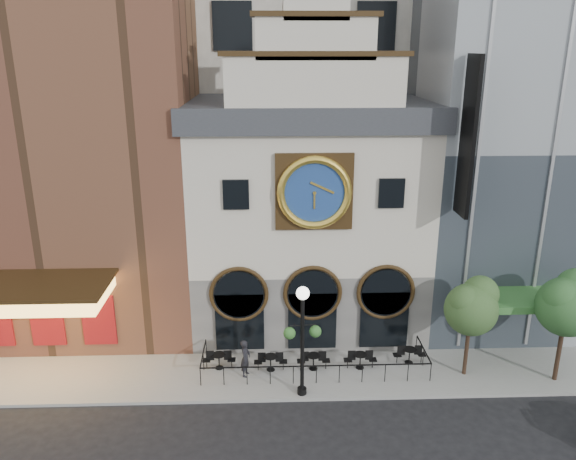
% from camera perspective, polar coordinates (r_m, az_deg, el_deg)
% --- Properties ---
extents(ground, '(120.00, 120.00, 0.00)m').
position_cam_1_polar(ground, '(25.95, 3.11, -16.99)').
color(ground, black).
rests_on(ground, ground).
extents(sidewalk, '(44.00, 5.00, 0.15)m').
position_cam_1_polar(sidewalk, '(27.98, 2.65, -13.92)').
color(sidewalk, gray).
rests_on(sidewalk, ground).
extents(clock_building, '(12.60, 8.78, 18.65)m').
position_cam_1_polar(clock_building, '(30.17, 2.03, 2.30)').
color(clock_building, '#605E5B').
rests_on(clock_building, ground).
extents(theater_building, '(14.00, 15.60, 25.00)m').
position_cam_1_polar(theater_building, '(33.02, -21.89, 12.86)').
color(theater_building, brown).
rests_on(theater_building, ground).
extents(retail_building, '(14.00, 14.40, 20.00)m').
position_cam_1_polar(retail_building, '(34.91, 23.89, 8.75)').
color(retail_building, gray).
rests_on(retail_building, ground).
extents(cafe_railing, '(10.60, 2.60, 0.90)m').
position_cam_1_polar(cafe_railing, '(27.70, 2.67, -13.00)').
color(cafe_railing, black).
rests_on(cafe_railing, sidewalk).
extents(bistro_0, '(1.58, 0.68, 0.90)m').
position_cam_1_polar(bistro_0, '(27.83, -7.02, -12.94)').
color(bistro_0, black).
rests_on(bistro_0, sidewalk).
extents(bistro_1, '(1.58, 0.68, 0.90)m').
position_cam_1_polar(bistro_1, '(27.50, -1.78, -13.21)').
color(bistro_1, black).
rests_on(bistro_1, sidewalk).
extents(bistro_2, '(1.58, 0.68, 0.90)m').
position_cam_1_polar(bistro_2, '(27.59, 2.61, -13.11)').
color(bistro_2, black).
rests_on(bistro_2, sidewalk).
extents(bistro_3, '(1.58, 0.68, 0.90)m').
position_cam_1_polar(bistro_3, '(27.86, 7.35, -12.92)').
color(bistro_3, black).
rests_on(bistro_3, sidewalk).
extents(bistro_4, '(1.58, 0.68, 0.90)m').
position_cam_1_polar(bistro_4, '(28.67, 12.23, -12.25)').
color(bistro_4, black).
rests_on(bistro_4, sidewalk).
extents(pedestrian, '(0.58, 0.75, 1.82)m').
position_cam_1_polar(pedestrian, '(26.96, -4.35, -12.85)').
color(pedestrian, black).
rests_on(pedestrian, sidewalk).
extents(lamppost, '(1.65, 0.65, 5.19)m').
position_cam_1_polar(lamppost, '(24.47, 1.48, -10.05)').
color(lamppost, black).
rests_on(lamppost, sidewalk).
extents(tree_left, '(2.52, 2.42, 4.84)m').
position_cam_1_polar(tree_left, '(27.12, 18.20, -7.27)').
color(tree_left, '#382619').
rests_on(tree_left, sidewalk).
extents(tree_right, '(2.79, 2.69, 5.38)m').
position_cam_1_polar(tree_right, '(28.11, 26.56, -6.55)').
color(tree_right, '#382619').
rests_on(tree_right, sidewalk).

